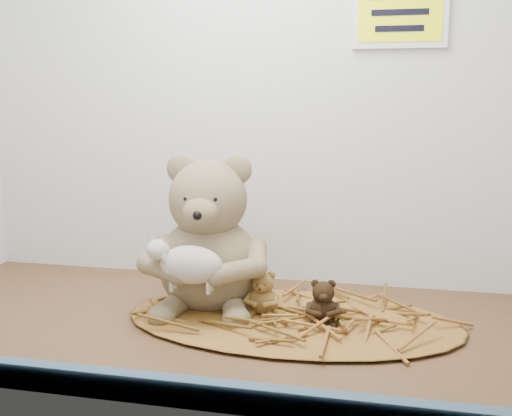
% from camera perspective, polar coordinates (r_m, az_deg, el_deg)
% --- Properties ---
extents(alcove_shell, '(1.20, 0.60, 0.90)m').
position_cam_1_polar(alcove_shell, '(1.15, -3.09, 12.81)').
color(alcove_shell, '#412A16').
rests_on(alcove_shell, ground).
extents(front_rail, '(1.19, 0.02, 0.04)m').
position_cam_1_polar(front_rail, '(0.88, -9.92, -15.41)').
color(front_rail, '#3B5B71').
rests_on(front_rail, shelf_floor).
extents(straw_bed, '(0.59, 0.34, 0.01)m').
position_cam_1_polar(straw_bed, '(1.14, 3.24, -9.90)').
color(straw_bed, brown).
rests_on(straw_bed, shelf_floor).
extents(main_teddy, '(0.26, 0.27, 0.29)m').
position_cam_1_polar(main_teddy, '(1.18, -4.20, -2.22)').
color(main_teddy, '#8C7C56').
rests_on(main_teddy, shelf_floor).
extents(toy_lamb, '(0.14, 0.09, 0.09)m').
position_cam_1_polar(toy_lamb, '(1.09, -5.79, -5.04)').
color(toy_lamb, beige).
rests_on(toy_lamb, main_teddy).
extents(mini_teddy_tan, '(0.06, 0.07, 0.08)m').
position_cam_1_polar(mini_teddy_tan, '(1.15, 0.64, -7.38)').
color(mini_teddy_tan, olive).
rests_on(mini_teddy_tan, straw_bed).
extents(mini_teddy_brown, '(0.07, 0.08, 0.08)m').
position_cam_1_polar(mini_teddy_brown, '(1.11, 5.98, -8.14)').
color(mini_teddy_brown, black).
rests_on(mini_teddy_brown, straw_bed).
extents(wall_sign, '(0.16, 0.01, 0.11)m').
position_cam_1_polar(wall_sign, '(1.32, 12.68, 16.59)').
color(wall_sign, '#FFF90D').
rests_on(wall_sign, back_wall).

